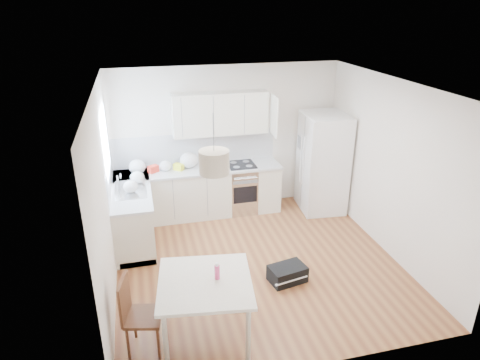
# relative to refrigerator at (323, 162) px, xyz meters

# --- Properties ---
(floor) EXTENTS (4.20, 4.20, 0.00)m
(floor) POSITION_rel_refrigerator_xyz_m (-1.72, -1.55, -0.92)
(floor) COLOR brown
(floor) RESTS_ON ground
(ceiling) EXTENTS (4.20, 4.20, 0.00)m
(ceiling) POSITION_rel_refrigerator_xyz_m (-1.72, -1.55, 1.78)
(ceiling) COLOR white
(ceiling) RESTS_ON wall_back
(wall_back) EXTENTS (4.20, 0.00, 4.20)m
(wall_back) POSITION_rel_refrigerator_xyz_m (-1.72, 0.55, 0.43)
(wall_back) COLOR silver
(wall_back) RESTS_ON floor
(wall_left) EXTENTS (0.00, 4.20, 4.20)m
(wall_left) POSITION_rel_refrigerator_xyz_m (-3.82, -1.55, 0.43)
(wall_left) COLOR silver
(wall_left) RESTS_ON floor
(wall_right) EXTENTS (0.00, 4.20, 4.20)m
(wall_right) POSITION_rel_refrigerator_xyz_m (0.38, -1.55, 0.43)
(wall_right) COLOR silver
(wall_right) RESTS_ON floor
(window_glassblock) EXTENTS (0.02, 1.00, 1.00)m
(window_glassblock) POSITION_rel_refrigerator_xyz_m (-3.81, -0.40, 0.83)
(window_glassblock) COLOR #BFE0F9
(window_glassblock) RESTS_ON wall_left
(cabinets_back) EXTENTS (3.00, 0.60, 0.88)m
(cabinets_back) POSITION_rel_refrigerator_xyz_m (-2.32, 0.25, -0.48)
(cabinets_back) COLOR silver
(cabinets_back) RESTS_ON floor
(cabinets_left) EXTENTS (0.60, 1.80, 0.88)m
(cabinets_left) POSITION_rel_refrigerator_xyz_m (-3.52, -0.35, -0.48)
(cabinets_left) COLOR silver
(cabinets_left) RESTS_ON floor
(counter_back) EXTENTS (3.02, 0.64, 0.04)m
(counter_back) POSITION_rel_refrigerator_xyz_m (-2.32, 0.25, -0.02)
(counter_back) COLOR #B6B9BB
(counter_back) RESTS_ON cabinets_back
(counter_left) EXTENTS (0.64, 1.82, 0.04)m
(counter_left) POSITION_rel_refrigerator_xyz_m (-3.52, -0.35, -0.02)
(counter_left) COLOR #B6B9BB
(counter_left) RESTS_ON cabinets_left
(backsplash_back) EXTENTS (3.00, 0.01, 0.58)m
(backsplash_back) POSITION_rel_refrigerator_xyz_m (-2.32, 0.54, 0.29)
(backsplash_back) COLOR silver
(backsplash_back) RESTS_ON wall_back
(backsplash_left) EXTENTS (0.01, 1.80, 0.58)m
(backsplash_left) POSITION_rel_refrigerator_xyz_m (-3.81, -0.35, 0.29)
(backsplash_left) COLOR silver
(backsplash_left) RESTS_ON wall_left
(upper_cabinets) EXTENTS (1.70, 0.32, 0.75)m
(upper_cabinets) POSITION_rel_refrigerator_xyz_m (-1.87, 0.39, 0.95)
(upper_cabinets) COLOR silver
(upper_cabinets) RESTS_ON wall_back
(range_oven) EXTENTS (0.50, 0.61, 0.88)m
(range_oven) POSITION_rel_refrigerator_xyz_m (-1.52, 0.25, -0.48)
(range_oven) COLOR silver
(range_oven) RESTS_ON floor
(sink) EXTENTS (0.50, 0.80, 0.16)m
(sink) POSITION_rel_refrigerator_xyz_m (-3.52, -0.40, -0.01)
(sink) COLOR silver
(sink) RESTS_ON counter_left
(refrigerator) EXTENTS (0.95, 0.99, 1.85)m
(refrigerator) POSITION_rel_refrigerator_xyz_m (0.00, 0.00, 0.00)
(refrigerator) COLOR white
(refrigerator) RESTS_ON floor
(dining_table) EXTENTS (1.18, 1.18, 0.82)m
(dining_table) POSITION_rel_refrigerator_xyz_m (-2.75, -2.95, -0.19)
(dining_table) COLOR beige
(dining_table) RESTS_ON floor
(dining_chair) EXTENTS (0.48, 0.48, 0.95)m
(dining_chair) POSITION_rel_refrigerator_xyz_m (-3.44, -2.93, -0.45)
(dining_chair) COLOR #452914
(dining_chair) RESTS_ON floor
(drink_bottle) EXTENTS (0.08, 0.08, 0.21)m
(drink_bottle) POSITION_rel_refrigerator_xyz_m (-2.60, -2.94, 0.01)
(drink_bottle) COLOR #D93C76
(drink_bottle) RESTS_ON dining_table
(gym_bag) EXTENTS (0.57, 0.43, 0.24)m
(gym_bag) POSITION_rel_refrigerator_xyz_m (-1.43, -2.11, -0.80)
(gym_bag) COLOR black
(gym_bag) RESTS_ON floor
(pendant_lamp) EXTENTS (0.34, 0.34, 0.25)m
(pendant_lamp) POSITION_rel_refrigerator_xyz_m (-2.58, -2.80, 1.26)
(pendant_lamp) COLOR beige
(pendant_lamp) RESTS_ON ceiling
(grocery_bag_a) EXTENTS (0.29, 0.25, 0.26)m
(grocery_bag_a) POSITION_rel_refrigerator_xyz_m (-3.39, 0.27, 0.13)
(grocery_bag_a) COLOR white
(grocery_bag_a) RESTS_ON counter_back
(grocery_bag_b) EXTENTS (0.21, 0.18, 0.19)m
(grocery_bag_b) POSITION_rel_refrigerator_xyz_m (-2.90, 0.29, 0.09)
(grocery_bag_b) COLOR white
(grocery_bag_b) RESTS_ON counter_back
(grocery_bag_c) EXTENTS (0.32, 0.27, 0.29)m
(grocery_bag_c) POSITION_rel_refrigerator_xyz_m (-2.47, 0.35, 0.14)
(grocery_bag_c) COLOR white
(grocery_bag_c) RESTS_ON counter_back
(grocery_bag_d) EXTENTS (0.23, 0.20, 0.21)m
(grocery_bag_d) POSITION_rel_refrigerator_xyz_m (-3.40, -0.16, 0.10)
(grocery_bag_d) COLOR white
(grocery_bag_d) RESTS_ON counter_back
(grocery_bag_e) EXTENTS (0.23, 0.19, 0.21)m
(grocery_bag_e) POSITION_rel_refrigerator_xyz_m (-3.51, -0.52, 0.10)
(grocery_bag_e) COLOR white
(grocery_bag_e) RESTS_ON counter_left
(snack_orange) EXTENTS (0.20, 0.17, 0.12)m
(snack_orange) POSITION_rel_refrigerator_xyz_m (-2.09, 0.25, 0.06)
(snack_orange) COLOR #C95D11
(snack_orange) RESTS_ON counter_back
(snack_yellow) EXTENTS (0.20, 0.19, 0.12)m
(snack_yellow) POSITION_rel_refrigerator_xyz_m (-2.67, 0.28, 0.06)
(snack_yellow) COLOR yellow
(snack_yellow) RESTS_ON counter_back
(snack_red) EXTENTS (0.21, 0.19, 0.12)m
(snack_red) POSITION_rel_refrigerator_xyz_m (-3.12, 0.27, 0.06)
(snack_red) COLOR red
(snack_red) RESTS_ON counter_back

